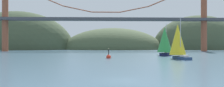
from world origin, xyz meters
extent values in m
plane|color=#426075|center=(0.00, 0.00, 0.00)|extent=(360.00, 360.00, 0.00)
ellipsoid|color=#425138|center=(-55.00, 135.00, 0.00)|extent=(71.05, 44.00, 47.41)
ellipsoid|color=#425138|center=(60.00, 135.00, 0.00)|extent=(59.57, 44.00, 43.25)
ellipsoid|color=#4C5B3D|center=(5.00, 135.00, 0.00)|extent=(62.97, 44.00, 26.78)
cylinder|color=brown|center=(-46.73, 95.00, 17.51)|extent=(2.80, 2.80, 35.03)
cylinder|color=brown|center=(46.73, 95.00, 17.51)|extent=(2.80, 2.80, 35.03)
cube|color=#47474C|center=(0.00, 95.00, 15.04)|extent=(129.47, 6.00, 1.20)
cylinder|color=brown|center=(-26.71, 95.00, 23.93)|extent=(13.54, 0.50, 6.01)
cylinder|color=brown|center=(-13.35, 95.00, 19.77)|extent=(13.45, 0.50, 3.26)
cylinder|color=brown|center=(0.00, 95.00, 18.38)|extent=(13.35, 0.50, 0.50)
cylinder|color=brown|center=(13.35, 95.00, 19.77)|extent=(13.45, 0.50, 3.26)
cylinder|color=brown|center=(26.71, 95.00, 23.93)|extent=(13.54, 0.50, 6.01)
cube|color=navy|center=(15.31, 30.55, 0.32)|extent=(2.56, 6.16, 0.64)
cube|color=beige|center=(15.49, 29.49, 0.82)|extent=(1.49, 2.09, 0.36)
cylinder|color=#B2B2B7|center=(15.21, 31.14, 4.81)|extent=(0.14, 0.14, 8.33)
cone|color=yellow|center=(14.98, 32.43, 4.39)|extent=(4.27, 4.27, 6.90)
cube|color=#191E4C|center=(17.12, 50.10, 0.37)|extent=(5.66, 7.59, 0.75)
cube|color=beige|center=(17.78, 51.26, 0.93)|extent=(2.70, 2.93, 0.36)
cylinder|color=#B2B2B7|center=(16.76, 49.45, 5.05)|extent=(0.14, 0.14, 8.60)
cone|color=green|center=(15.96, 48.03, 4.57)|extent=(5.75, 5.75, 7.05)
sphere|color=red|center=(-0.39, 35.98, 0.30)|extent=(1.10, 1.10, 1.10)
cylinder|color=black|center=(-0.39, 35.98, 1.35)|extent=(0.20, 0.20, 1.60)
sphere|color=#F2EA99|center=(-0.39, 35.98, 2.27)|extent=(0.24, 0.24, 0.24)
camera|label=1|loc=(-1.97, -23.18, 3.35)|focal=40.38mm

